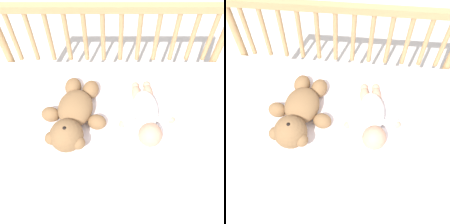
# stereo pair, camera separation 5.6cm
# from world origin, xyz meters

# --- Properties ---
(ground_plane) EXTENTS (12.00, 12.00, 0.00)m
(ground_plane) POSITION_xyz_m (0.00, 0.00, 0.00)
(ground_plane) COLOR silver
(crib_mattress) EXTENTS (1.06, 0.66, 0.48)m
(crib_mattress) POSITION_xyz_m (0.00, 0.00, 0.24)
(crib_mattress) COLOR white
(crib_mattress) RESTS_ON ground_plane
(crib_rail) EXTENTS (1.06, 0.04, 0.82)m
(crib_rail) POSITION_xyz_m (0.00, 0.35, 0.58)
(crib_rail) COLOR tan
(crib_rail) RESTS_ON ground_plane
(blanket) EXTENTS (0.77, 0.49, 0.01)m
(blanket) POSITION_xyz_m (-0.02, 0.03, 0.48)
(blanket) COLOR white
(blanket) RESTS_ON crib_mattress
(teddy_bear) EXTENTS (0.30, 0.38, 0.14)m
(teddy_bear) POSITION_xyz_m (-0.17, -0.02, 0.54)
(teddy_bear) COLOR olive
(teddy_bear) RESTS_ON crib_mattress
(baby) EXTENTS (0.26, 0.34, 0.10)m
(baby) POSITION_xyz_m (0.15, 0.00, 0.52)
(baby) COLOR white
(baby) RESTS_ON crib_mattress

